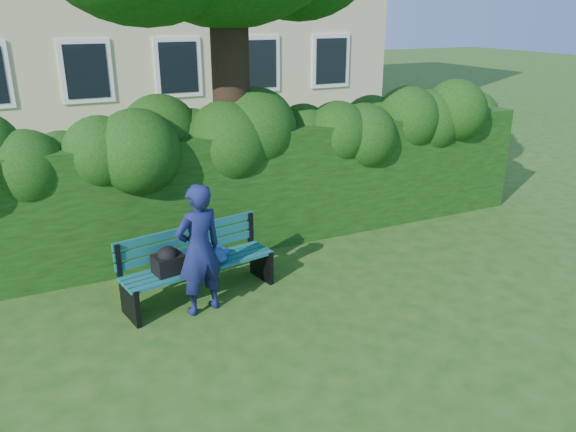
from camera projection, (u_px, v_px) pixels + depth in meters
name	position (u px, v px, depth m)	size (l,w,h in m)	color
ground	(309.00, 301.00, 7.10)	(80.00, 80.00, 0.00)	#204D15
hedge	(243.00, 187.00, 8.65)	(10.00, 1.00, 1.80)	black
park_bench	(196.00, 261.00, 7.04)	(2.02, 0.89, 0.89)	#0F4B4E
man_reading	(199.00, 250.00, 6.61)	(0.59, 0.39, 1.62)	#161C4E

